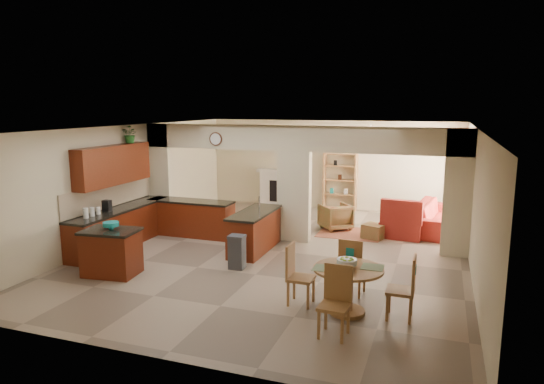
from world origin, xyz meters
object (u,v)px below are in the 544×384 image
(dining_table, at_px, (348,283))
(sofa, at_px, (437,217))
(kitchen_island, at_px, (111,252))
(armchair, at_px, (335,217))

(dining_table, relative_size, sofa, 0.44)
(dining_table, height_order, sofa, dining_table)
(kitchen_island, bearing_deg, sofa, 37.17)
(sofa, distance_m, armchair, 2.68)
(sofa, bearing_deg, kitchen_island, 141.44)
(kitchen_island, bearing_deg, dining_table, -9.59)
(armchair, bearing_deg, dining_table, 63.99)
(dining_table, distance_m, sofa, 6.08)
(kitchen_island, bearing_deg, armchair, 48.78)
(kitchen_island, relative_size, dining_table, 1.01)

